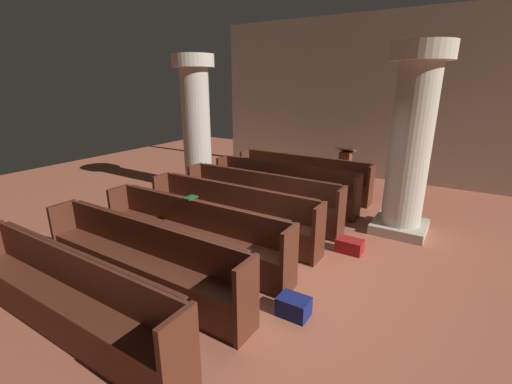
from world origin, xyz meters
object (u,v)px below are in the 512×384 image
object	(u,v)px
hymn_book	(190,198)
pew_row_6	(66,295)
pew_row_0	(302,174)
pew_row_2	(260,196)
pew_row_4	(193,230)
pillar_far_side	(196,122)
kneeler_box_red	(350,246)
pew_row_1	(283,184)
pew_row_5	(141,257)
lectern	(344,170)
pew_row_3	(231,211)
pillar_aisle_side	(411,140)
kneeler_box_navy	(294,307)

from	to	relation	value
hymn_book	pew_row_6	bearing A→B (deg)	-85.31
pew_row_0	pew_row_2	world-z (taller)	same
pew_row_0	pew_row_4	size ratio (longest dim) A/B	1.00
pew_row_2	pillar_far_side	size ratio (longest dim) A/B	1.03
kneeler_box_red	pew_row_4	bearing A→B (deg)	-142.18
pew_row_4	pew_row_1	bearing A→B (deg)	90.00
pew_row_0	pew_row_5	bearing A→B (deg)	-90.00
pew_row_0	lectern	size ratio (longest dim) A/B	3.18
pew_row_2	lectern	bearing A→B (deg)	77.54
pew_row_3	pillar_far_side	distance (m)	3.45
pew_row_0	pew_row_6	bearing A→B (deg)	-90.00
pew_row_2	pew_row_6	xyz separation A→B (m)	(0.00, -4.05, 0.00)
pillar_aisle_side	lectern	size ratio (longest dim) A/B	3.09
pew_row_1	kneeler_box_navy	bearing A→B (deg)	-60.37
pew_row_4	pew_row_6	bearing A→B (deg)	-90.00
pew_row_4	kneeler_box_red	bearing A→B (deg)	37.82
pew_row_0	hymn_book	bearing A→B (deg)	-92.69
hymn_book	kneeler_box_navy	world-z (taller)	hymn_book
pew_row_4	pew_row_6	distance (m)	2.02
pew_row_1	hymn_book	bearing A→B (deg)	-93.65
pew_row_4	kneeler_box_red	world-z (taller)	pew_row_4
pew_row_0	pew_row_4	world-z (taller)	same
hymn_book	pew_row_1	bearing A→B (deg)	86.35
lectern	kneeler_box_navy	world-z (taller)	lectern
pew_row_3	pew_row_6	world-z (taller)	same
pew_row_6	kneeler_box_navy	xyz separation A→B (m)	(1.96, 1.61, -0.39)
pillar_aisle_side	lectern	distance (m)	3.23
pew_row_0	pillar_aisle_side	distance (m)	3.06
pew_row_0	pillar_aisle_side	bearing A→B (deg)	-23.90
pew_row_1	pillar_aisle_side	bearing A→B (deg)	-2.76
pew_row_5	kneeler_box_navy	size ratio (longest dim) A/B	9.10
pillar_aisle_side	pillar_far_side	world-z (taller)	same
kneeler_box_red	pew_row_1	bearing A→B (deg)	144.10
kneeler_box_navy	pillar_aisle_side	bearing A→B (deg)	79.73
pew_row_0	pew_row_5	world-z (taller)	same
pillar_far_side	pew_row_0	bearing A→B (deg)	21.94
pew_row_5	kneeler_box_red	distance (m)	3.30
pew_row_6	hymn_book	world-z (taller)	hymn_book
pew_row_1	hymn_book	distance (m)	2.89
pew_row_0	kneeler_box_red	size ratio (longest dim) A/B	8.08
pew_row_6	hymn_book	xyz separation A→B (m)	(-0.18, 2.21, 0.45)
pew_row_6	pillar_aisle_side	xyz separation A→B (m)	(2.56, 4.93, 1.23)
lectern	hymn_book	distance (m)	5.12
pew_row_1	lectern	bearing A→B (deg)	72.06
pew_row_0	pew_row_6	xyz separation A→B (m)	(0.00, -6.07, 0.00)
pew_row_4	kneeler_box_red	distance (m)	2.59
pillar_aisle_side	pew_row_4	bearing A→B (deg)	-131.35
pew_row_2	kneeler_box_navy	size ratio (longest dim) A/B	9.10
pew_row_5	pew_row_2	bearing A→B (deg)	90.00
pew_row_5	lectern	bearing A→B (deg)	83.54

